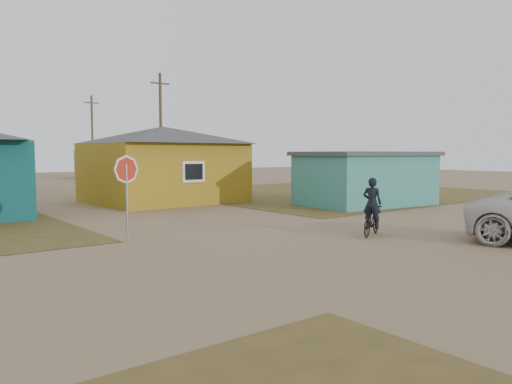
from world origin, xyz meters
TOP-DOWN VIEW (x-y plane):
  - ground at (0.00, 0.00)m, footprint 120.00×120.00m
  - grass_ne at (14.00, 13.00)m, footprint 20.00×18.00m
  - house_yellow at (2.50, 14.00)m, footprint 7.72×6.76m
  - shed_turquoise at (9.50, 6.50)m, footprint 6.71×4.93m
  - house_beige_east at (10.00, 40.00)m, footprint 6.95×6.05m
  - utility_pole_near at (6.50, 22.00)m, footprint 1.40×0.20m
  - utility_pole_far at (7.50, 38.00)m, footprint 1.40×0.20m
  - stop_sign at (-3.90, 3.91)m, footprint 0.80×0.18m
  - cyclist at (2.44, 0.36)m, footprint 1.63×1.04m

SIDE VIEW (x-z plane):
  - ground at x=0.00m, z-range 0.00..0.00m
  - grass_ne at x=14.00m, z-range 0.00..0.01m
  - cyclist at x=2.44m, z-range -0.24..1.55m
  - shed_turquoise at x=9.50m, z-range 0.01..2.61m
  - stop_sign at x=-3.90m, z-range 0.58..3.06m
  - house_beige_east at x=10.00m, z-range 0.06..3.66m
  - house_yellow at x=2.50m, z-range 0.05..3.95m
  - utility_pole_near at x=6.50m, z-range 0.14..8.14m
  - utility_pole_far at x=7.50m, z-range 0.14..8.14m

